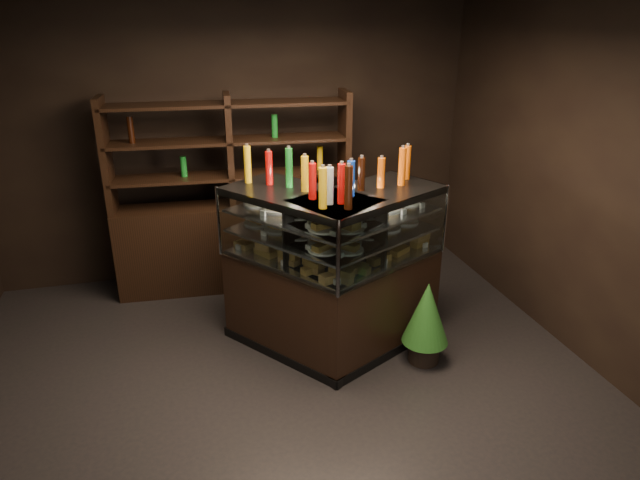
% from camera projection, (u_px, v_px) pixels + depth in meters
% --- Properties ---
extents(ground, '(5.00, 5.00, 0.00)m').
position_uv_depth(ground, '(288.00, 400.00, 4.29)').
color(ground, black).
rests_on(ground, ground).
extents(room_shell, '(5.02, 5.02, 3.01)m').
position_uv_depth(room_shell, '(282.00, 146.00, 3.56)').
color(room_shell, black).
rests_on(room_shell, ground).
extents(display_case, '(1.88, 1.42, 1.40)m').
position_uv_depth(display_case, '(333.00, 297.00, 4.83)').
color(display_case, black).
rests_on(display_case, ground).
extents(food_display, '(1.53, 1.04, 0.43)m').
position_uv_depth(food_display, '(334.00, 230.00, 4.60)').
color(food_display, '#B88E42').
rests_on(food_display, display_case).
extents(bottles_top, '(1.36, 0.91, 0.30)m').
position_uv_depth(bottles_top, '(334.00, 175.00, 4.43)').
color(bottles_top, yellow).
rests_on(bottles_top, display_case).
extents(potted_conifer, '(0.38, 0.38, 0.82)m').
position_uv_depth(potted_conifer, '(427.00, 312.00, 4.60)').
color(potted_conifer, black).
rests_on(potted_conifer, ground).
extents(back_shelving, '(2.39, 0.57, 2.00)m').
position_uv_depth(back_shelving, '(234.00, 231.00, 5.87)').
color(back_shelving, black).
rests_on(back_shelving, ground).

